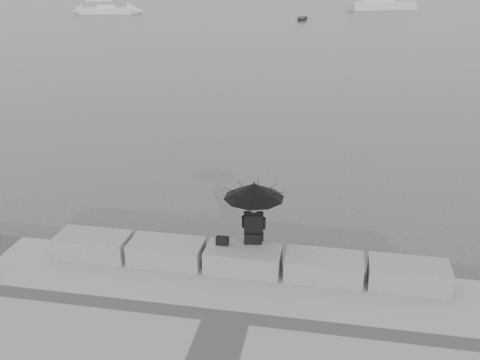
% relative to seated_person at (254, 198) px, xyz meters
% --- Properties ---
extents(ground, '(360.00, 360.00, 0.00)m').
position_rel_seated_person_xyz_m(ground, '(-0.16, 0.07, -2.03)').
color(ground, '#3F4143').
rests_on(ground, ground).
extents(stone_block_far_left, '(1.60, 0.80, 0.50)m').
position_rel_seated_person_xyz_m(stone_block_far_left, '(-3.56, -0.38, -1.28)').
color(stone_block_far_left, slate).
rests_on(stone_block_far_left, promenade).
extents(stone_block_left, '(1.60, 0.80, 0.50)m').
position_rel_seated_person_xyz_m(stone_block_left, '(-1.86, -0.38, -1.28)').
color(stone_block_left, slate).
rests_on(stone_block_left, promenade).
extents(stone_block_centre, '(1.60, 0.80, 0.50)m').
position_rel_seated_person_xyz_m(stone_block_centre, '(-0.16, -0.38, -1.28)').
color(stone_block_centre, slate).
rests_on(stone_block_centre, promenade).
extents(stone_block_right, '(1.60, 0.80, 0.50)m').
position_rel_seated_person_xyz_m(stone_block_right, '(1.54, -0.38, -1.28)').
color(stone_block_right, slate).
rests_on(stone_block_right, promenade).
extents(stone_block_far_right, '(1.60, 0.80, 0.50)m').
position_rel_seated_person_xyz_m(stone_block_far_right, '(3.24, -0.38, -1.28)').
color(stone_block_far_right, slate).
rests_on(stone_block_far_right, promenade).
extents(seated_person, '(1.29, 1.29, 1.39)m').
position_rel_seated_person_xyz_m(seated_person, '(0.00, 0.00, 0.00)').
color(seated_person, black).
rests_on(seated_person, stone_block_centre).
extents(bag, '(0.27, 0.15, 0.17)m').
position_rel_seated_person_xyz_m(bag, '(-0.63, -0.26, -0.95)').
color(bag, black).
rests_on(bag, stone_block_centre).
extents(sailboat_left, '(7.55, 3.93, 12.90)m').
position_rel_seated_person_xyz_m(sailboat_left, '(-31.04, 63.40, -1.50)').
color(sailboat_left, white).
rests_on(sailboat_left, ground).
extents(motor_cruiser, '(10.55, 6.96, 4.50)m').
position_rel_seated_person_xyz_m(motor_cruiser, '(7.27, 77.88, -1.14)').
color(motor_cruiser, white).
rests_on(motor_cruiser, ground).
extents(dinghy, '(3.12, 1.40, 0.52)m').
position_rel_seated_person_xyz_m(dinghy, '(-3.42, 58.96, -1.77)').
color(dinghy, slate).
rests_on(dinghy, ground).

